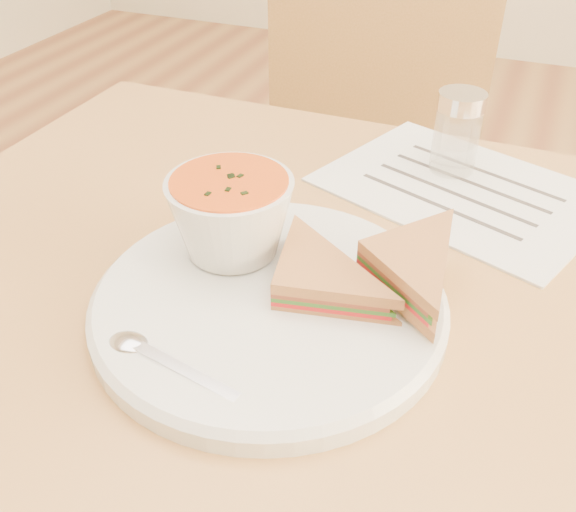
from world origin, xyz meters
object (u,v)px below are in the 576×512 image
at_px(dining_table, 338,507).
at_px(plate, 269,304).
at_px(chair_far, 376,260).
at_px(condiment_shaker, 457,133).
at_px(soup_bowl, 231,220).

bearing_deg(dining_table, plate, -128.14).
relative_size(dining_table, chair_far, 1.14).
xyz_separation_m(chair_far, condiment_shaker, (0.13, -0.21, 0.36)).
distance_m(chair_far, condiment_shaker, 0.43).
bearing_deg(soup_bowl, plate, -38.46).
height_order(chair_far, plate, chair_far).
bearing_deg(chair_far, soup_bowl, 65.25).
relative_size(chair_far, condiment_shaker, 8.80).
bearing_deg(chair_far, condiment_shaker, 100.61).
bearing_deg(plate, dining_table, 51.86).
height_order(plate, soup_bowl, soup_bowl).
bearing_deg(dining_table, condiment_shaker, 80.06).
relative_size(chair_far, plate, 2.81).
distance_m(dining_table, plate, 0.39).
xyz_separation_m(dining_table, condiment_shaker, (0.04, 0.25, 0.42)).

